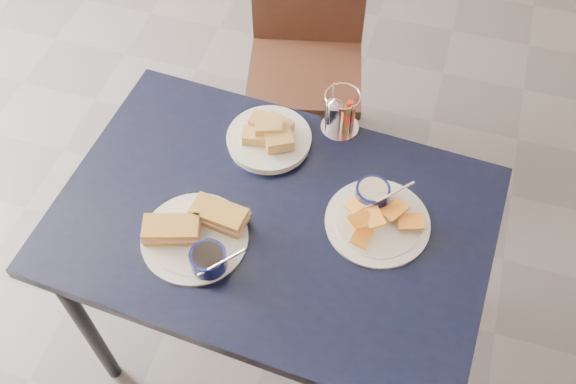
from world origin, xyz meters
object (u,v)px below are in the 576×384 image
(bread_basket, at_px, (269,136))
(condiment_caddy, at_px, (339,114))
(sandwich_plate, at_px, (198,234))
(plantain_plate, at_px, (376,212))
(dining_table, at_px, (273,231))
(chair_far, at_px, (311,43))

(bread_basket, bearing_deg, condiment_caddy, 32.67)
(sandwich_plate, xyz_separation_m, bread_basket, (0.08, 0.36, 0.00))
(plantain_plate, bearing_deg, sandwich_plate, -154.35)
(plantain_plate, bearing_deg, dining_table, -162.70)
(chair_far, height_order, sandwich_plate, chair_far)
(condiment_caddy, bearing_deg, chair_far, 111.90)
(dining_table, distance_m, chair_far, 0.95)
(dining_table, distance_m, plantain_plate, 0.28)
(chair_far, xyz_separation_m, bread_basket, (0.06, -0.69, 0.26))
(sandwich_plate, bearing_deg, chair_far, 89.11)
(plantain_plate, bearing_deg, chair_far, 115.21)
(plantain_plate, distance_m, condiment_caddy, 0.32)
(sandwich_plate, bearing_deg, condiment_caddy, 62.06)
(plantain_plate, height_order, bread_basket, plantain_plate)
(plantain_plate, bearing_deg, condiment_caddy, 121.72)
(dining_table, bearing_deg, condiment_caddy, 75.70)
(sandwich_plate, distance_m, condiment_caddy, 0.53)
(bread_basket, distance_m, condiment_caddy, 0.21)
(chair_far, bearing_deg, plantain_plate, -64.79)
(dining_table, relative_size, plantain_plate, 4.30)
(sandwich_plate, bearing_deg, bread_basket, 78.10)
(sandwich_plate, bearing_deg, plantain_plate, 25.65)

